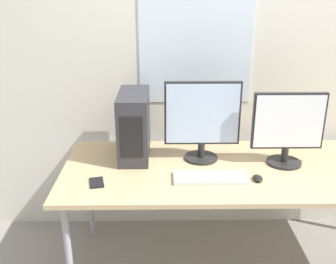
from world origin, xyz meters
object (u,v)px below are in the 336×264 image
pc_tower (134,125)px  mouse (258,178)px  keyboard (210,177)px  cell_phone (97,183)px  monitor_main (202,119)px  monitor_right_near (288,128)px

pc_tower → mouse: pc_tower is taller
keyboard → cell_phone: keyboard is taller
pc_tower → cell_phone: 0.48m
pc_tower → mouse: 0.84m
monitor_main → monitor_right_near: size_ratio=1.11×
monitor_right_near → cell_phone: monitor_right_near is taller
pc_tower → cell_phone: pc_tower is taller
keyboard → cell_phone: (-0.65, -0.04, -0.01)m
monitor_right_near → mouse: 0.38m
cell_phone → pc_tower: bearing=51.2°
pc_tower → monitor_main: (0.43, -0.06, 0.06)m
monitor_main → mouse: size_ratio=5.99×
monitor_right_near → mouse: (-0.22, -0.22, -0.23)m
monitor_main → monitor_right_near: monitor_main is taller
monitor_main → monitor_right_near: bearing=-8.6°
monitor_main → mouse: (0.30, -0.30, -0.26)m
keyboard → mouse: (0.27, -0.02, 0.00)m
mouse → cell_phone: size_ratio=0.64×
pc_tower → monitor_right_near: monitor_right_near is taller
mouse → keyboard: bearing=176.4°
keyboard → mouse: size_ratio=4.95×
pc_tower → monitor_main: bearing=-8.4°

